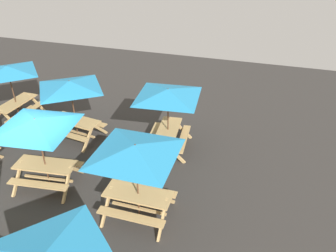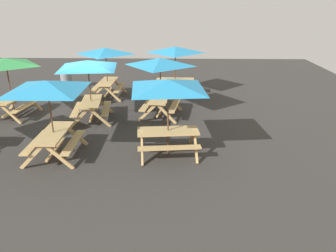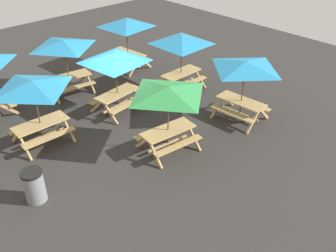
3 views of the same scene
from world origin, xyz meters
name	(u,v)px [view 3 (image 3 of 3)]	position (x,y,z in m)	size (l,w,h in m)	color
ground_plane	(117,116)	(0.00, 0.00, 0.00)	(26.81, 26.81, 0.00)	#33302D
picnic_table_0	(126,27)	(3.16, 3.30, 1.99)	(2.81, 2.81, 2.34)	tan
picnic_table_2	(168,96)	(-0.08, -2.91, 1.99)	(2.22, 2.22, 2.34)	tan
picnic_table_3	(115,62)	(0.30, 0.30, 1.99)	(2.80, 2.80, 2.34)	tan
picnic_table_4	(245,70)	(3.22, -3.33, 1.99)	(2.15, 2.15, 2.34)	tan
picnic_table_5	(64,48)	(-0.27, 2.91, 1.99)	(2.26, 2.26, 2.34)	tan
picnic_table_6	(182,44)	(3.40, -0.04, 1.99)	(2.83, 2.83, 2.34)	tan
picnic_table_7	(33,90)	(-2.88, 0.30, 1.99)	(2.05, 2.05, 2.34)	tan
trash_bin_gray	(34,186)	(-4.37, -2.16, 0.49)	(0.59, 0.59, 0.98)	gray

